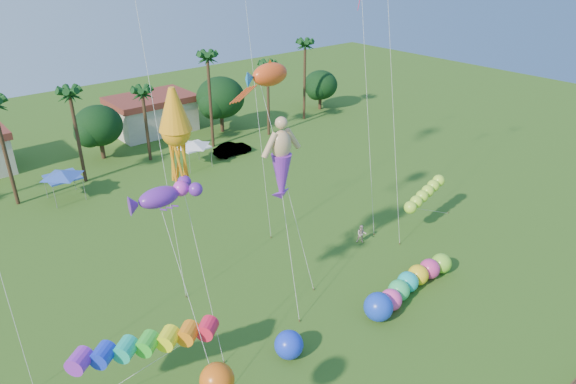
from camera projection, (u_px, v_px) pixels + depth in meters
tree_line at (123, 121)px, 59.32m from camera, size 69.46×8.91×11.00m
buildings_row at (51, 139)px, 60.61m from camera, size 35.00×7.00×4.00m
tent_row at (64, 176)px, 49.20m from camera, size 31.00×4.00×0.60m
car_b at (232, 149)px, 61.03m from camera, size 4.52×1.65×1.48m
spectator_b at (361, 234)px, 43.15m from camera, size 1.00×1.00×1.63m
caterpillar_inflatable at (406, 286)px, 36.63m from camera, size 9.75×2.58×1.98m
blue_ball at (289, 345)px, 31.21m from camera, size 1.79×1.79×1.79m
rainbow_tube at (177, 344)px, 28.35m from camera, size 9.00×4.64×3.51m
green_worm at (410, 207)px, 43.15m from camera, size 9.30×1.72×3.48m
orange_ball_kite at (217, 380)px, 22.67m from camera, size 2.07×2.07×6.32m
merman_kite at (281, 165)px, 33.32m from camera, size 2.64×4.42×12.67m
fish_kite at (270, 75)px, 34.40m from camera, size 4.37×6.22×15.81m
squid_kite at (176, 132)px, 27.52m from camera, size 2.14×4.64×16.32m
lobster_kite at (159, 197)px, 27.00m from camera, size 4.25×6.27×11.63m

